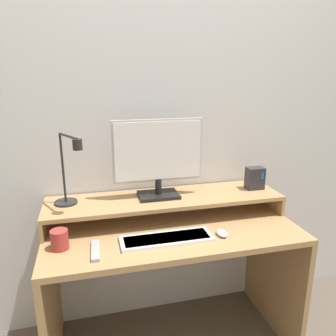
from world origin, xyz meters
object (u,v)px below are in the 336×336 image
at_px(monitor, 158,156).
at_px(mug, 60,240).
at_px(mouse, 222,233).
at_px(remote_control, 95,251).
at_px(router_dock, 255,178).
at_px(desk_lamp, 69,177).
at_px(keyboard, 167,239).

relative_size(monitor, mug, 5.36).
height_order(mouse, remote_control, mouse).
bearing_deg(router_dock, desk_lamp, -178.54).
height_order(desk_lamp, router_dock, desk_lamp).
distance_m(monitor, mug, 0.65).
bearing_deg(keyboard, desk_lamp, 149.66).
distance_m(mouse, mug, 0.77).
distance_m(router_dock, mouse, 0.48).
bearing_deg(remote_control, keyboard, 4.17).
xyz_separation_m(router_dock, keyboard, (-0.61, -0.29, -0.17)).
bearing_deg(mouse, remote_control, -179.04).
bearing_deg(desk_lamp, router_dock, 1.46).
relative_size(desk_lamp, remote_control, 2.15).
xyz_separation_m(router_dock, remote_control, (-0.95, -0.31, -0.17)).
bearing_deg(monitor, mug, -154.24).
height_order(mouse, mug, mug).
distance_m(monitor, desk_lamp, 0.48).
bearing_deg(mouse, keyboard, 177.07).
relative_size(desk_lamp, mouse, 4.60).
height_order(monitor, remote_control, monitor).
xyz_separation_m(monitor, mouse, (0.25, -0.31, -0.33)).
xyz_separation_m(mouse, mug, (-0.77, 0.06, 0.03)).
bearing_deg(monitor, keyboard, -95.03).
relative_size(router_dock, remote_control, 0.74).
relative_size(keyboard, mug, 4.83).
bearing_deg(mug, router_dock, 12.24).
bearing_deg(router_dock, keyboard, -154.92).
bearing_deg(router_dock, mug, -167.76).
xyz_separation_m(monitor, desk_lamp, (-0.47, -0.04, -0.07)).
relative_size(router_dock, keyboard, 0.29).
height_order(desk_lamp, mouse, desk_lamp).
xyz_separation_m(monitor, remote_control, (-0.36, -0.32, -0.34)).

